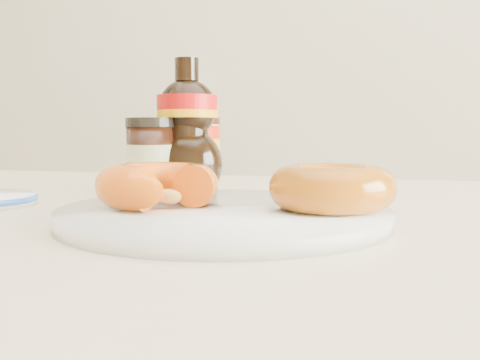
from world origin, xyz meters
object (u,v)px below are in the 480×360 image
(syrup_bottle, at_px, (187,129))
(dark_jar, at_px, (151,160))
(donut_bitten, at_px, (158,185))
(donut_whole, at_px, (332,188))
(plate, at_px, (224,214))
(nutella_jar, at_px, (190,145))
(dining_table, at_px, (193,284))

(syrup_bottle, xyz_separation_m, dark_jar, (-0.04, -0.02, -0.04))
(donut_bitten, bearing_deg, donut_whole, 9.56)
(plate, relative_size, donut_bitten, 2.68)
(dark_jar, bearing_deg, nutella_jar, 84.94)
(dining_table, bearing_deg, plate, -50.83)
(donut_bitten, relative_size, dark_jar, 1.11)
(plate, bearing_deg, dining_table, 129.17)
(syrup_bottle, bearing_deg, donut_whole, -38.63)
(plate, bearing_deg, syrup_bottle, 121.76)
(plate, height_order, dark_jar, dark_jar)
(donut_bitten, xyz_separation_m, dark_jar, (-0.08, 0.16, 0.01))
(donut_whole, distance_m, syrup_bottle, 0.26)
(dining_table, bearing_deg, nutella_jar, 112.64)
(nutella_jar, xyz_separation_m, dark_jar, (-0.01, -0.10, -0.02))
(dining_table, bearing_deg, dark_jar, 139.71)
(dining_table, distance_m, syrup_bottle, 0.20)
(donut_bitten, relative_size, nutella_jar, 0.92)
(dining_table, height_order, dark_jar, dark_jar)
(donut_whole, bearing_deg, dining_table, 156.98)
(nutella_jar, bearing_deg, donut_whole, -46.17)
(dining_table, height_order, syrup_bottle, syrup_bottle)
(plate, bearing_deg, donut_bitten, -166.61)
(syrup_bottle, bearing_deg, plate, -58.24)
(dining_table, bearing_deg, syrup_bottle, 114.68)
(plate, height_order, syrup_bottle, syrup_bottle)
(nutella_jar, bearing_deg, syrup_bottle, -69.87)
(plate, relative_size, dark_jar, 2.98)
(dining_table, relative_size, donut_bitten, 12.60)
(donut_bitten, distance_m, dark_jar, 0.18)
(nutella_jar, distance_m, dark_jar, 0.10)
(donut_bitten, height_order, donut_whole, same)
(nutella_jar, height_order, syrup_bottle, syrup_bottle)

